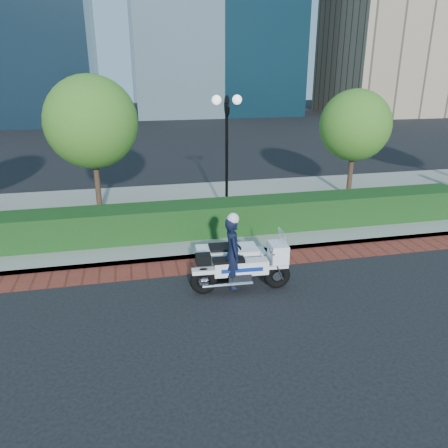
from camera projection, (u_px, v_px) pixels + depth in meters
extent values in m
plane|color=black|center=(234.00, 288.00, 10.96)|extent=(120.00, 120.00, 0.00)
cube|color=maroon|center=(221.00, 263.00, 12.33)|extent=(60.00, 1.00, 0.01)
cube|color=gray|center=(196.00, 212.00, 16.43)|extent=(60.00, 8.00, 0.15)
cube|color=black|center=(207.00, 218.00, 14.04)|extent=(18.00, 1.20, 1.00)
cylinder|color=black|center=(227.00, 211.00, 15.83)|extent=(0.30, 0.30, 0.30)
cylinder|color=black|center=(227.00, 161.00, 15.20)|extent=(0.10, 0.10, 3.70)
cylinder|color=black|center=(227.00, 106.00, 14.57)|extent=(0.04, 0.70, 0.70)
sphere|color=white|center=(217.00, 100.00, 14.43)|extent=(0.32, 0.32, 0.32)
sphere|color=white|center=(237.00, 100.00, 14.57)|extent=(0.32, 0.32, 0.32)
cylinder|color=#332319|center=(98.00, 184.00, 15.78)|extent=(0.20, 0.20, 2.17)
sphere|color=#1B5816|center=(91.00, 122.00, 15.03)|extent=(3.20, 3.20, 3.20)
cylinder|color=#332319|center=(350.00, 173.00, 17.87)|extent=(0.20, 0.20, 1.92)
sphere|color=#1B5816|center=(355.00, 125.00, 17.21)|extent=(2.80, 2.80, 2.80)
torus|color=black|center=(204.00, 281.00, 10.61)|extent=(0.69, 0.25, 0.68)
torus|color=black|center=(277.00, 276.00, 10.88)|extent=(0.69, 0.25, 0.68)
cube|color=white|center=(241.00, 267.00, 10.64)|extent=(1.35, 0.41, 0.35)
cube|color=silver|center=(239.00, 277.00, 10.72)|extent=(0.59, 0.44, 0.29)
cube|color=white|center=(278.00, 252.00, 10.66)|extent=(0.44, 0.59, 0.46)
cube|color=silver|center=(283.00, 238.00, 10.56)|extent=(0.16, 0.52, 0.41)
cube|color=black|center=(229.00, 261.00, 10.53)|extent=(0.79, 0.35, 0.10)
cube|color=black|center=(203.00, 259.00, 10.41)|extent=(0.38, 0.35, 0.23)
cube|color=white|center=(227.00, 258.00, 11.46)|extent=(1.63, 0.81, 0.56)
cube|color=black|center=(223.00, 247.00, 11.34)|extent=(0.75, 0.55, 0.08)
torus|color=black|center=(220.00, 259.00, 11.99)|extent=(0.52, 0.19, 0.51)
imported|color=black|center=(233.00, 253.00, 10.48)|extent=(0.46, 0.67, 1.77)
sphere|color=white|center=(233.00, 219.00, 10.18)|extent=(0.29, 0.29, 0.29)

